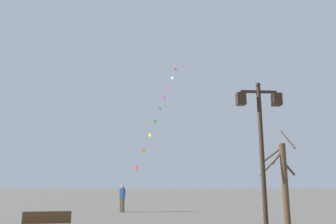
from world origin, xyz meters
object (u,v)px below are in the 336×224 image
object	(u,v)px
twin_lantern_lamp_post	(261,130)
kite_train	(157,117)
bare_tree	(284,180)
kite_flyer	(122,197)

from	to	relation	value
twin_lantern_lamp_post	kite_train	size ratio (longest dim) A/B	0.34
twin_lantern_lamp_post	bare_tree	world-z (taller)	twin_lantern_lamp_post
bare_tree	kite_train	bearing A→B (deg)	108.61
kite_flyer	bare_tree	bearing A→B (deg)	-117.28
kite_train	bare_tree	xyz separation A→B (m)	(5.19, -15.42, -5.80)
twin_lantern_lamp_post	kite_train	world-z (taller)	kite_train
kite_flyer	bare_tree	size ratio (longest dim) A/B	0.41
twin_lantern_lamp_post	kite_flyer	world-z (taller)	twin_lantern_lamp_post
kite_train	kite_flyer	world-z (taller)	kite_train
kite_flyer	bare_tree	xyz separation A→B (m)	(7.60, -7.54, 1.04)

